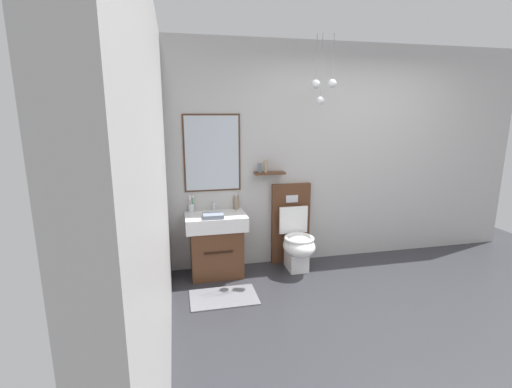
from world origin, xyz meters
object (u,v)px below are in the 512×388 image
object	(u,v)px
toilet	(295,237)
soap_dispenser	(236,202)
folded_hand_towel	(213,216)
toothbrush_cup	(191,207)
vanity_sink_left	(216,243)

from	to	relation	value
toilet	soap_dispenser	world-z (taller)	toilet
toilet	soap_dispenser	xyz separation A→B (m)	(-0.68, 0.17, 0.43)
soap_dispenser	folded_hand_towel	size ratio (longest dim) A/B	0.87
toothbrush_cup	soap_dispenser	distance (m)	0.53
toothbrush_cup	folded_hand_towel	world-z (taller)	toothbrush_cup
vanity_sink_left	soap_dispenser	size ratio (longest dim) A/B	3.76
vanity_sink_left	toothbrush_cup	bearing A→B (deg)	148.63
toilet	soap_dispenser	bearing A→B (deg)	165.82
soap_dispenser	folded_hand_towel	xyz separation A→B (m)	(-0.31, -0.31, -0.06)
soap_dispenser	folded_hand_towel	distance (m)	0.44
vanity_sink_left	toilet	xyz separation A→B (m)	(0.95, -0.00, -0.01)
toothbrush_cup	toilet	bearing A→B (deg)	-7.59
folded_hand_towel	soap_dispenser	bearing A→B (deg)	44.63
folded_hand_towel	vanity_sink_left	bearing A→B (deg)	73.80
toothbrush_cup	folded_hand_towel	bearing A→B (deg)	-53.36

